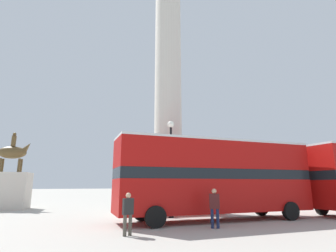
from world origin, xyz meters
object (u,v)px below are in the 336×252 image
(bus_a, at_px, (216,176))
(street_lamp, at_px, (171,161))
(monument_column, at_px, (168,105))
(pedestrian_by_plinth, at_px, (215,206))
(equestrian_statue, at_px, (8,186))
(pedestrian_near_lamp, at_px, (128,212))

(bus_a, height_order, street_lamp, street_lamp)
(bus_a, bearing_deg, street_lamp, 134.33)
(bus_a, xyz_separation_m, street_lamp, (-2.04, 1.95, 0.95))
(monument_column, height_order, pedestrian_by_plinth, monument_column)
(equestrian_statue, bearing_deg, street_lamp, -34.78)
(street_lamp, bearing_deg, bus_a, -43.70)
(equestrian_statue, bearing_deg, pedestrian_near_lamp, -56.76)
(equestrian_statue, distance_m, pedestrian_by_plinth, 17.46)
(monument_column, bearing_deg, equestrian_statue, 156.00)
(street_lamp, bearing_deg, pedestrian_by_plinth, -80.11)
(bus_a, xyz_separation_m, pedestrian_by_plinth, (-1.31, -2.25, -1.43))
(pedestrian_near_lamp, xyz_separation_m, pedestrian_by_plinth, (4.10, 0.55, 0.10))
(street_lamp, xyz_separation_m, pedestrian_near_lamp, (-3.37, -4.75, -2.48))
(equestrian_statue, height_order, street_lamp, equestrian_statue)
(street_lamp, distance_m, pedestrian_by_plinth, 4.88)
(bus_a, height_order, equestrian_statue, equestrian_statue)
(street_lamp, relative_size, pedestrian_by_plinth, 3.37)
(street_lamp, height_order, pedestrian_near_lamp, street_lamp)
(pedestrian_by_plinth, bearing_deg, street_lamp, -56.11)
(monument_column, xyz_separation_m, street_lamp, (-0.96, -3.61, -4.74))
(equestrian_statue, relative_size, pedestrian_by_plinth, 3.51)
(pedestrian_near_lamp, relative_size, pedestrian_by_plinth, 0.93)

